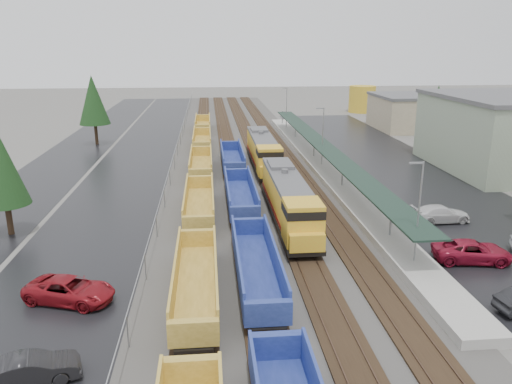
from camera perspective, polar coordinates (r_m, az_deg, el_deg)
ballast_strip at (r=73.52m, az=-1.49°, el=4.32°), size 20.00×160.00×0.08m
trackbed at (r=73.50m, az=-1.49°, el=4.41°), size 14.60×160.00×0.22m
west_parking_lot at (r=74.05m, az=-13.18°, el=3.96°), size 10.00×160.00×0.02m
west_road at (r=76.05m, az=-20.67°, el=3.65°), size 9.00×160.00×0.02m
east_commuter_lot at (r=67.98m, az=15.34°, el=2.69°), size 16.00×100.00×0.02m
station_platform at (r=65.08m, az=7.52°, el=3.20°), size 3.00×80.00×8.00m
chainlink_fence at (r=71.65m, az=-9.04°, el=5.08°), size 0.08×160.04×2.02m
distant_hills at (r=228.39m, az=7.29°, el=12.52°), size 301.00×140.00×25.20m
tree_west_near at (r=46.09m, az=-27.06°, el=2.45°), size 3.96×3.96×9.00m
tree_west_far at (r=84.08m, az=-18.12°, el=9.96°), size 4.84×4.84×11.00m
tree_east at (r=77.62m, az=19.94°, el=8.82°), size 4.40×4.40×10.00m
locomotive_lead at (r=44.56m, az=3.76°, el=-0.86°), size 2.89×19.03×4.31m
locomotive_trail at (r=64.72m, az=0.81°, el=4.69°), size 2.89×19.03×4.31m
well_string_yellow at (r=47.06m, az=-6.49°, el=-1.43°), size 2.68×109.42×2.37m
well_string_blue at (r=34.00m, az=0.03°, el=-8.57°), size 2.70×80.30×2.40m
storage_tank at (r=122.58m, az=12.02°, el=10.35°), size 6.18×6.18×6.18m
parked_car_west_b at (r=27.34m, az=-24.37°, el=-18.08°), size 2.82×4.79×1.49m
parked_car_west_c at (r=33.97m, az=-20.50°, el=-10.48°), size 4.25×6.18×1.57m
parked_car_east_b at (r=40.70m, az=23.49°, el=-6.26°), size 3.48×6.06×1.59m
parked_car_east_c at (r=48.41m, az=20.34°, el=-2.37°), size 2.49×5.46×1.55m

